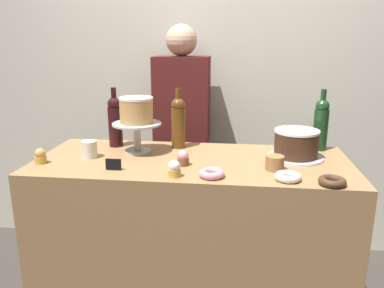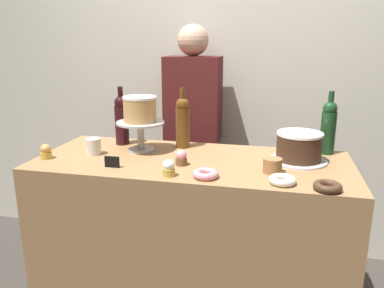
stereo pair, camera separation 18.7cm
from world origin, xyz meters
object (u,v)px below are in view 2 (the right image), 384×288
Objects in this scene: donut_pink at (206,174)px; wine_bottle_dark_red at (122,119)px; chocolate_round_cake at (299,146)px; cupcake_caramel at (46,152)px; donut_sugar at (282,180)px; wine_bottle_green at (328,126)px; white_layer_cake at (140,109)px; cupcake_strawberry at (181,158)px; price_sign_chalkboard at (112,162)px; cake_stand_pedestal at (141,131)px; donut_chocolate at (328,187)px; cookie_stack at (272,165)px; coffee_cup_ceramic at (93,146)px; wine_bottle_amber at (183,121)px; cupcake_vanilla at (169,168)px; barista_figure at (193,141)px.

wine_bottle_dark_red is at bearing 142.38° from donut_pink.
chocolate_round_cake is 2.93× the size of cupcake_caramel.
donut_sugar is at bearing -4.55° from cupcake_caramel.
wine_bottle_green is at bearing 3.15° from wine_bottle_dark_red.
white_layer_cake is 0.51m from cupcake_caramel.
cupcake_strawberry is 0.32m from price_sign_chalkboard.
cake_stand_pedestal is at bearing 82.53° from price_sign_chalkboard.
wine_bottle_green is 2.91× the size of donut_chocolate.
price_sign_chalkboard is (-0.73, -0.09, -0.01)m from cookie_stack.
wine_bottle_dark_red is at bearing 74.23° from coffee_cup_ceramic.
chocolate_round_cake is 0.23m from cookie_stack.
cupcake_strawberry is at bearing 162.82° from donut_sugar.
donut_chocolate is at bearing -34.22° from wine_bottle_amber.
cupcake_vanilla is 0.66× the size of donut_chocolate.
coffee_cup_ceramic is (0.20, 0.12, 0.01)m from cupcake_caramel.
cupcake_vanilla is at bearing -53.58° from white_layer_cake.
cake_stand_pedestal is 0.81m from donut_sugar.
coffee_cup_ceramic is at bearing -150.14° from wine_bottle_amber.
cake_stand_pedestal is at bearing 29.62° from cupcake_caramel.
chocolate_round_cake is 0.89m from price_sign_chalkboard.
cookie_stack is at bearing -55.86° from barista_figure.
cake_stand_pedestal is at bearing 158.27° from donut_chocolate.
wine_bottle_green is at bearing 84.72° from donut_chocolate.
chocolate_round_cake reaches higher than coffee_cup_ceramic.
cookie_stack is (-0.22, 0.16, 0.02)m from donut_chocolate.
coffee_cup_ceramic is at bearing -151.47° from white_layer_cake.
white_layer_cake is 0.53× the size of wine_bottle_dark_red.
donut_chocolate is (0.71, -0.48, -0.13)m from wine_bottle_amber.
donut_pink is at bearing -18.32° from coffee_cup_ceramic.
cupcake_strawberry is 0.42m from cookie_stack.
barista_figure reaches higher than price_sign_chalkboard.
donut_sugar is 0.97m from coffee_cup_ceramic.
cake_stand_pedestal is 0.53m from donut_pink.
cupcake_caramel reaches higher than cookie_stack.
white_layer_cake is 0.57m from donut_pink.
barista_figure is (-0.59, 0.93, -0.11)m from donut_sugar.
cake_stand_pedestal is 0.33m from cupcake_strawberry.
cupcake_vanilla is (0.25, -0.34, -0.19)m from white_layer_cake.
cupcake_caramel is 1.06× the size of price_sign_chalkboard.
white_layer_cake reaches higher than cake_stand_pedestal.
donut_pink is (0.83, -0.09, -0.02)m from cupcake_caramel.
chocolate_round_cake is 1.03m from coffee_cup_ceramic.
wine_bottle_dark_red reaches higher than donut_chocolate.
wine_bottle_dark_red is 0.26m from coffee_cup_ceramic.
wine_bottle_dark_red is at bearing 145.14° from cupcake_strawberry.
chocolate_round_cake is 0.51m from donut_pink.
wine_bottle_amber is at bearing 31.27° from cake_stand_pedestal.
cupcake_caramel is at bearing -149.84° from wine_bottle_amber.
barista_figure reaches higher than donut_pink.
donut_chocolate is at bearing -11.25° from donut_sugar.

